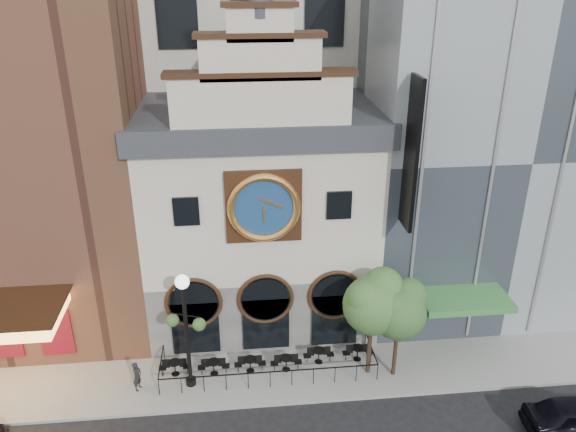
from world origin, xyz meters
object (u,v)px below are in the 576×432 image
(bistro_2, at_px, (250,364))
(bistro_4, at_px, (319,355))
(lamppost, at_px, (185,319))
(tree_right, at_px, (374,301))
(bistro_0, at_px, (175,367))
(bistro_1, at_px, (214,366))
(tree_left, at_px, (400,309))
(bistro_3, at_px, (286,362))
(pedestrian, at_px, (137,376))
(bistro_5, at_px, (358,352))

(bistro_2, relative_size, bistro_4, 1.00)
(lamppost, height_order, tree_right, lamppost)
(bistro_0, relative_size, bistro_1, 1.00)
(bistro_2, distance_m, lamppost, 4.48)
(bistro_4, xyz_separation_m, tree_right, (2.40, -0.95, 3.72))
(bistro_0, xyz_separation_m, lamppost, (0.82, -0.79, 3.33))
(tree_right, bearing_deg, tree_left, -13.74)
(bistro_3, distance_m, lamppost, 5.82)
(bistro_2, distance_m, tree_right, 7.04)
(bistro_1, distance_m, pedestrian, 3.70)
(bistro_2, distance_m, bistro_4, 3.56)
(tree_right, bearing_deg, bistro_1, 175.76)
(bistro_2, bearing_deg, bistro_3, -2.37)
(bistro_1, height_order, bistro_4, same)
(bistro_1, bearing_deg, bistro_4, 3.97)
(bistro_1, bearing_deg, tree_right, -4.24)
(bistro_2, height_order, tree_left, tree_left)
(bistro_0, bearing_deg, bistro_4, 1.64)
(bistro_5, relative_size, pedestrian, 1.03)
(bistro_0, distance_m, bistro_4, 7.28)
(bistro_1, distance_m, bistro_5, 7.40)
(bistro_0, relative_size, bistro_4, 1.00)
(bistro_1, height_order, bistro_5, same)
(bistro_1, height_order, pedestrian, pedestrian)
(bistro_0, relative_size, bistro_2, 1.00)
(bistro_0, height_order, tree_left, tree_left)
(bistro_5, distance_m, lamppost, 9.18)
(bistro_4, relative_size, pedestrian, 1.03)
(tree_left, relative_size, tree_right, 0.92)
(lamppost, bearing_deg, bistro_1, 50.20)
(bistro_0, xyz_separation_m, tree_left, (10.91, -1.04, 3.38))
(bistro_4, height_order, lamppost, lamppost)
(bistro_5, height_order, tree_left, tree_left)
(bistro_1, height_order, tree_right, tree_right)
(bistro_1, bearing_deg, tree_left, -5.56)
(bistro_1, bearing_deg, bistro_2, 0.59)
(bistro_2, xyz_separation_m, bistro_3, (1.82, -0.08, 0.00))
(bistro_4, xyz_separation_m, bistro_5, (2.03, 0.01, 0.00))
(bistro_4, height_order, pedestrian, pedestrian)
(tree_right, bearing_deg, bistro_3, 172.84)
(bistro_5, bearing_deg, tree_left, -38.10)
(bistro_1, bearing_deg, bistro_3, -0.89)
(lamppost, bearing_deg, pedestrian, -157.52)
(bistro_4, bearing_deg, bistro_5, 0.17)
(bistro_3, distance_m, tree_left, 6.38)
(bistro_3, distance_m, pedestrian, 7.28)
(bistro_5, bearing_deg, pedestrian, -174.32)
(pedestrian, bearing_deg, bistro_3, -65.43)
(bistro_5, xyz_separation_m, tree_right, (0.37, -0.95, 3.72))
(pedestrian, distance_m, lamppost, 3.93)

